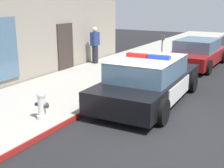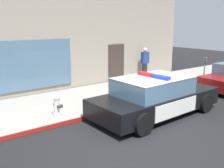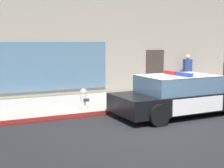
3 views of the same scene
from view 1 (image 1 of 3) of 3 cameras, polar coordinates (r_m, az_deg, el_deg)
name	(u,v)px [view 1 (image 1 of 3)]	position (r m, az deg, el deg)	size (l,w,h in m)	color
ground	(169,136)	(7.07, 10.82, -9.77)	(48.00, 48.00, 0.00)	black
sidewalk	(31,103)	(9.16, -15.18, -3.60)	(48.00, 3.59, 0.15)	#A39E93
curb_red_paint	(82,114)	(8.05, -5.83, -5.78)	(28.80, 0.04, 0.14)	maroon
police_cruiser	(149,80)	(9.14, 7.08, 0.76)	(4.93, 2.23, 1.49)	black
fire_hydrant	(42,105)	(7.62, -13.27, -3.96)	(0.34, 0.39, 0.73)	silver
car_down_street	(197,53)	(14.76, 15.96, 5.72)	(4.52, 2.18, 1.29)	maroon
pedestrian_on_sidewalk	(95,45)	(14.16, -3.27, 7.45)	(0.43, 0.31, 1.71)	#23232D
parking_meter	(162,44)	(14.28, 9.58, 7.60)	(0.12, 0.18, 1.34)	slate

